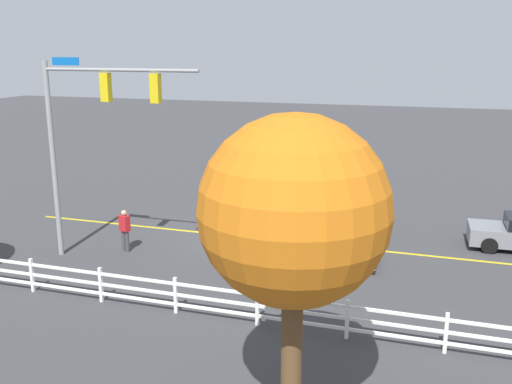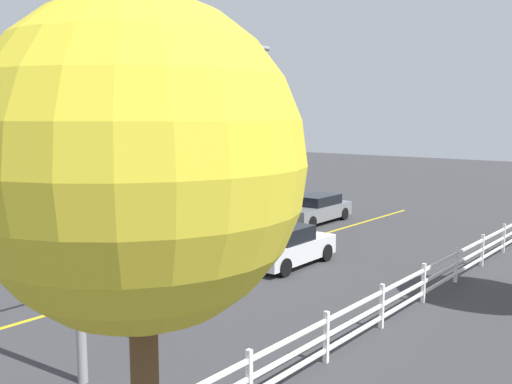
{
  "view_description": "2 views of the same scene",
  "coord_description": "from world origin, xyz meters",
  "px_view_note": "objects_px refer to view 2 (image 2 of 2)",
  "views": [
    {
      "loc": [
        -7.52,
        21.84,
        7.84
      ],
      "look_at": [
        -1.15,
        1.73,
        2.49
      ],
      "focal_mm": 39.82,
      "sensor_mm": 36.0,
      "label": 1
    },
    {
      "loc": [
        12.22,
        13.65,
        5.29
      ],
      "look_at": [
        -1.31,
        2.59,
        2.98
      ],
      "focal_mm": 39.61,
      "sensor_mm": 36.0,
      "label": 2
    }
  ],
  "objects_px": {
    "pedestrian": "(136,299)",
    "tree_1": "(139,167)",
    "car_0": "(186,236)",
    "car_1": "(286,246)",
    "car_2": "(315,209)"
  },
  "relations": [
    {
      "from": "pedestrian",
      "to": "tree_1",
      "type": "height_order",
      "value": "tree_1"
    },
    {
      "from": "car_0",
      "to": "car_1",
      "type": "relative_size",
      "value": 1.15
    },
    {
      "from": "car_1",
      "to": "tree_1",
      "type": "height_order",
      "value": "tree_1"
    },
    {
      "from": "car_1",
      "to": "tree_1",
      "type": "relative_size",
      "value": 0.61
    },
    {
      "from": "car_2",
      "to": "tree_1",
      "type": "xyz_separation_m",
      "value": [
        20.34,
        11.32,
        4.14
      ]
    },
    {
      "from": "car_1",
      "to": "car_2",
      "type": "distance_m",
      "value": 8.53
    },
    {
      "from": "car_1",
      "to": "car_2",
      "type": "bearing_deg",
      "value": 24.97
    },
    {
      "from": "tree_1",
      "to": "pedestrian",
      "type": "bearing_deg",
      "value": -127.83
    },
    {
      "from": "car_1",
      "to": "car_0",
      "type": "bearing_deg",
      "value": 106.77
    },
    {
      "from": "car_1",
      "to": "tree_1",
      "type": "bearing_deg",
      "value": -150.29
    },
    {
      "from": "car_2",
      "to": "tree_1",
      "type": "height_order",
      "value": "tree_1"
    },
    {
      "from": "car_1",
      "to": "pedestrian",
      "type": "xyz_separation_m",
      "value": [
        7.72,
        1.19,
        0.23
      ]
    },
    {
      "from": "car_0",
      "to": "car_2",
      "type": "relative_size",
      "value": 0.97
    },
    {
      "from": "pedestrian",
      "to": "car_2",
      "type": "bearing_deg",
      "value": -52.32
    },
    {
      "from": "car_2",
      "to": "pedestrian",
      "type": "relative_size",
      "value": 2.79
    }
  ]
}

